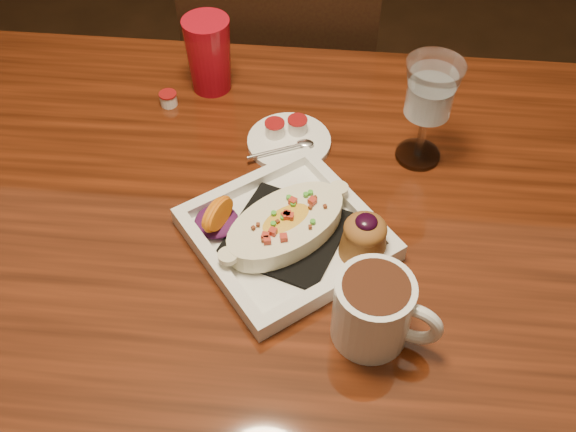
# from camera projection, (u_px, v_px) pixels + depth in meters

# --- Properties ---
(floor) EXTENTS (7.00, 7.00, 0.00)m
(floor) POSITION_uv_depth(u_px,v_px,m) (259.00, 425.00, 1.53)
(floor) COLOR #311D10
(floor) RESTS_ON ground
(table) EXTENTS (1.50, 0.90, 0.75)m
(table) POSITION_uv_depth(u_px,v_px,m) (245.00, 259.00, 1.03)
(table) COLOR maroon
(table) RESTS_ON floor
(chair_far) EXTENTS (0.42, 0.42, 0.93)m
(chair_far) POSITION_uv_depth(u_px,v_px,m) (284.00, 89.00, 1.55)
(chair_far) COLOR black
(chair_far) RESTS_ON floor
(plate) EXTENTS (0.34, 0.34, 0.08)m
(plate) POSITION_uv_depth(u_px,v_px,m) (294.00, 231.00, 0.91)
(plate) COLOR white
(plate) RESTS_ON table
(coffee_mug) EXTENTS (0.14, 0.10, 0.10)m
(coffee_mug) POSITION_uv_depth(u_px,v_px,m) (375.00, 309.00, 0.79)
(coffee_mug) COLOR white
(coffee_mug) RESTS_ON table
(goblet) EXTENTS (0.09, 0.09, 0.18)m
(goblet) POSITION_uv_depth(u_px,v_px,m) (430.00, 95.00, 0.95)
(goblet) COLOR silver
(goblet) RESTS_ON table
(saucer) EXTENTS (0.14, 0.14, 0.09)m
(saucer) POSITION_uv_depth(u_px,v_px,m) (288.00, 139.00, 1.06)
(saucer) COLOR white
(saucer) RESTS_ON table
(creamer_loose) EXTENTS (0.03, 0.03, 0.02)m
(creamer_loose) POSITION_uv_depth(u_px,v_px,m) (168.00, 99.00, 1.13)
(creamer_loose) COLOR white
(creamer_loose) RESTS_ON table
(red_tumbler) EXTENTS (0.08, 0.08, 0.14)m
(red_tumbler) POSITION_uv_depth(u_px,v_px,m) (209.00, 55.00, 1.12)
(red_tumbler) COLOR red
(red_tumbler) RESTS_ON table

